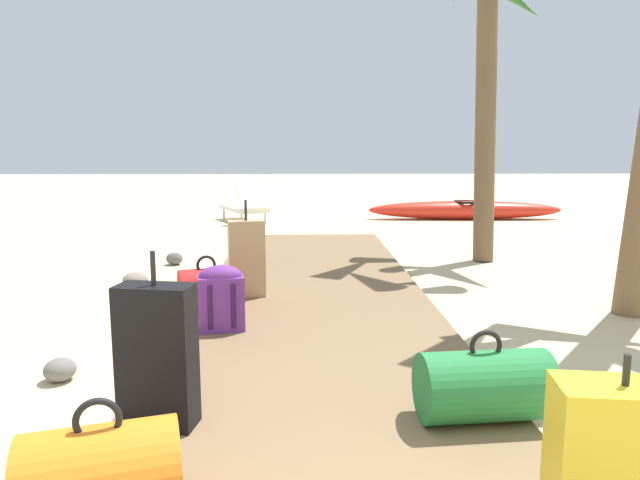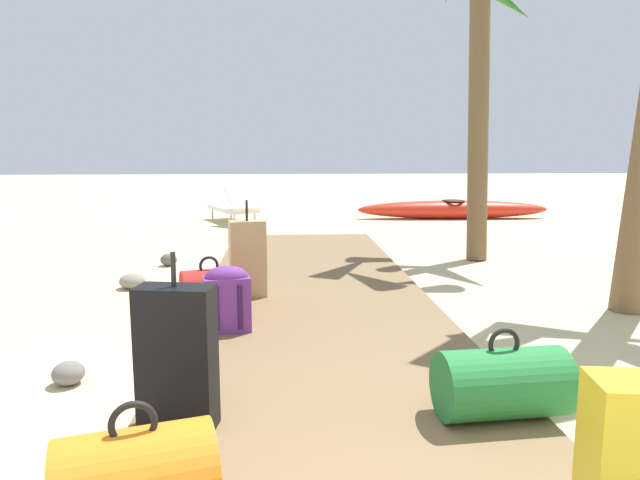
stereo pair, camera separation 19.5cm
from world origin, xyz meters
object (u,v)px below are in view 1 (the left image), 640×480
Objects in this scene: duffel_bag_green at (484,386)px; suitcase_tan at (247,258)px; backpack_purple at (221,296)px; palm_tree_far_right at (497,4)px; kayak at (465,210)px; duffel_bag_red at (207,289)px; suitcase_yellow at (618,470)px; duffel_bag_orange at (101,480)px; suitcase_black at (157,356)px; lounge_chair at (246,206)px.

suitcase_tan reaches higher than duffel_bag_green.
backpack_purple is 0.74× the size of duffel_bag_green.
palm_tree_far_right is 5.32m from kayak.
duffel_bag_red reaches higher than kayak.
duffel_bag_red is 5.11m from palm_tree_far_right.
suitcase_yellow is (1.85, -3.00, 0.11)m from duffel_bag_red.
suitcase_yellow is 1.03× the size of duffel_bag_green.
suitcase_yellow is 3.81m from suitcase_tan.
duffel_bag_orange is 1.26× the size of backpack_purple.
suitcase_black is 9.89m from kayak.
suitcase_black is (-1.74, 0.95, 0.06)m from suitcase_yellow.
duffel_bag_green is at bearing -60.60° from suitcase_tan.
duffel_bag_green is (1.51, -1.50, -0.08)m from backpack_purple.
duffel_bag_red reaches higher than duffel_bag_green.
suitcase_black reaches higher than suitcase_yellow.
suitcase_yellow is 0.98m from duffel_bag_green.
suitcase_black reaches higher than backpack_purple.
duffel_bag_green is 2.89m from suitcase_tan.
duffel_bag_green is 0.17× the size of kayak.
suitcase_yellow is 0.80× the size of suitcase_black.
palm_tree_far_right is (2.92, 2.21, 2.76)m from suitcase_tan.
duffel_bag_green is at bearing -107.63° from palm_tree_far_right.
suitcase_yellow is at bearing -103.47° from palm_tree_far_right.
backpack_purple is (0.09, 2.31, 0.06)m from duffel_bag_orange.
palm_tree_far_right reaches higher than duffel_bag_green.
duffel_bag_red is 0.58m from suitcase_tan.
backpack_purple is 0.29× the size of lounge_chair.
duffel_bag_green is at bearing -104.99° from kayak.
duffel_bag_orange is 0.37× the size of lounge_chair.
suitcase_yellow is at bearing -4.92° from duffel_bag_orange.
lounge_chair is (-0.33, 6.63, 0.07)m from duffel_bag_red.
palm_tree_far_right is at bearing -102.00° from kayak.
duffel_bag_red is at bearing 110.12° from backpack_purple.
backpack_purple is 7.18m from lounge_chair.
lounge_chair is (-0.62, 6.15, -0.10)m from suitcase_tan.
duffel_bag_orange is 0.90× the size of suitcase_yellow.
duffel_bag_green is (-0.14, 0.96, -0.12)m from suitcase_yellow.
duffel_bag_red is 0.14× the size of kayak.
duffel_bag_orange reaches higher than kayak.
suitcase_yellow is 1.40× the size of backpack_purple.
duffel_bag_orange is at bearing -90.04° from suitcase_black.
duffel_bag_red is 0.13× the size of palm_tree_far_right.
duffel_bag_green is at bearing 98.30° from suitcase_yellow.
kayak is at bearing 59.47° from duffel_bag_red.
duffel_bag_orange is 2.32m from backpack_purple.
suitcase_tan is 6.19m from lounge_chair.
kayak is (0.91, 4.30, -3.00)m from palm_tree_far_right.
duffel_bag_red is 0.88× the size of duffel_bag_orange.
duffel_bag_red is at bearing 92.15° from duffel_bag_orange.
suitcase_black is 1.76× the size of backpack_purple.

